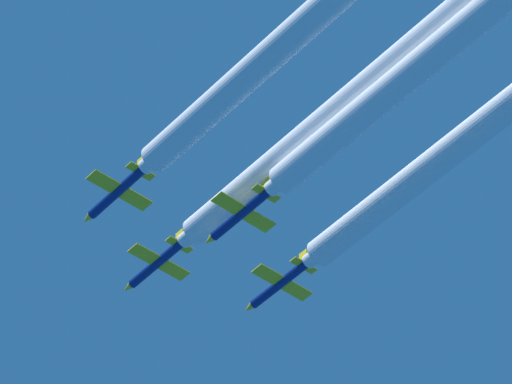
% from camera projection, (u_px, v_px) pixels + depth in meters
% --- Properties ---
extents(jet_lead, '(8.43, 12.28, 2.95)m').
position_uv_depth(jet_lead, '(155.00, 265.00, 215.43)').
color(jet_lead, navy).
extents(jet_left_wingman, '(8.43, 12.28, 2.95)m').
position_uv_depth(jet_left_wingman, '(115.00, 194.00, 203.62)').
color(jet_left_wingman, navy).
extents(jet_right_wingman, '(8.43, 12.28, 2.95)m').
position_uv_depth(jet_right_wingman, '(278.00, 285.00, 214.65)').
color(jet_right_wingman, navy).
extents(jet_slot, '(8.43, 12.28, 2.95)m').
position_uv_depth(jet_slot, '(239.00, 215.00, 203.11)').
color(jet_slot, navy).
extents(smoke_trail_lead, '(3.55, 57.75, 3.55)m').
position_uv_depth(smoke_trail_lead, '(340.00, 110.00, 196.69)').
color(smoke_trail_lead, white).
extents(smoke_trail_left_wingman, '(3.55, 44.90, 3.55)m').
position_uv_depth(smoke_trail_left_wingman, '(270.00, 56.00, 188.35)').
color(smoke_trail_left_wingman, white).
extents(smoke_trail_right_wingman, '(3.55, 49.38, 3.55)m').
position_uv_depth(smoke_trail_right_wingman, '(450.00, 152.00, 198.17)').
color(smoke_trail_right_wingman, white).
extents(smoke_trail_slot, '(3.55, 49.75, 3.55)m').
position_uv_depth(smoke_trail_slot, '(420.00, 66.00, 186.53)').
color(smoke_trail_slot, white).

